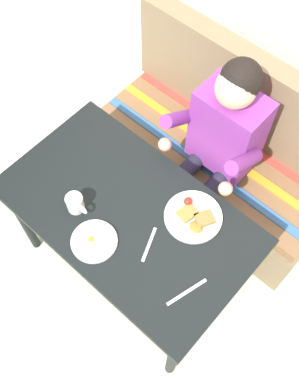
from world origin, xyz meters
name	(u,v)px	position (x,y,z in m)	size (l,w,h in m)	color
ground_plane	(133,266)	(0.00, 0.00, 0.00)	(8.00, 8.00, 0.00)	beige
table	(128,220)	(0.00, 0.00, 0.65)	(1.20, 0.70, 0.73)	black
couch	(218,157)	(0.00, 0.76, 0.33)	(1.44, 0.56, 1.00)	#776348
person	(218,141)	(0.07, 0.59, 0.74)	(0.45, 0.61, 1.21)	#7F318A
plate_breakfast	(193,216)	(0.24, 0.18, 0.74)	(0.27, 0.27, 0.05)	white
plate_eggs	(94,241)	(-0.01, -0.21, 0.74)	(0.21, 0.21, 0.04)	white
coffee_mug	(75,203)	(-0.19, -0.14, 0.78)	(0.12, 0.08, 0.09)	white
fork	(149,244)	(0.18, -0.05, 0.73)	(0.01, 0.17, 0.01)	silver
knife	(187,292)	(0.44, -0.11, 0.73)	(0.01, 0.20, 0.01)	silver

